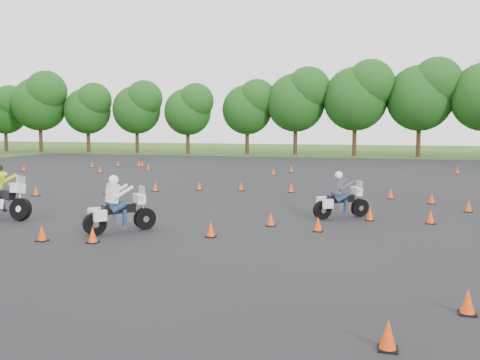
{
  "coord_description": "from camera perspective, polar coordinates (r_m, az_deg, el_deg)",
  "views": [
    {
      "loc": [
        5.21,
        -16.01,
        3.41
      ],
      "look_at": [
        0.0,
        4.0,
        1.2
      ],
      "focal_mm": 40.0,
      "sensor_mm": 36.0,
      "label": 1
    }
  ],
  "objects": [
    {
      "name": "rider_white",
      "position": [
        17.05,
        -12.69,
        -2.48
      ],
      "size": [
        2.08,
        2.24,
        1.81
      ],
      "primitive_type": null,
      "rotation": [
        0.0,
        0.0,
        0.86
      ],
      "color": "silver",
      "rests_on": "ground"
    },
    {
      "name": "ground",
      "position": [
        17.18,
        -3.38,
        -5.36
      ],
      "size": [
        140.0,
        140.0,
        0.0
      ],
      "primitive_type": "plane",
      "color": "#2D5119",
      "rests_on": "ground"
    },
    {
      "name": "asphalt_pad",
      "position": [
        22.87,
        1.26,
        -2.46
      ],
      "size": [
        62.0,
        62.0,
        0.0
      ],
      "primitive_type": "plane",
      "color": "black",
      "rests_on": "ground"
    },
    {
      "name": "treeline",
      "position": [
        51.58,
        11.25,
        7.27
      ],
      "size": [
        86.65,
        32.13,
        10.25
      ],
      "color": "#184413",
      "rests_on": "ground"
    },
    {
      "name": "rider_grey",
      "position": [
        19.52,
        10.75,
        -1.53
      ],
      "size": [
        2.19,
        1.81,
        1.7
      ],
      "primitive_type": null,
      "rotation": [
        0.0,
        0.0,
        0.61
      ],
      "color": "#414349",
      "rests_on": "ground"
    },
    {
      "name": "traffic_cones",
      "position": [
        22.68,
        -1.77,
        -1.96
      ],
      "size": [
        35.12,
        32.42,
        0.45
      ],
      "color": "#EE3E0A",
      "rests_on": "asphalt_pad"
    }
  ]
}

